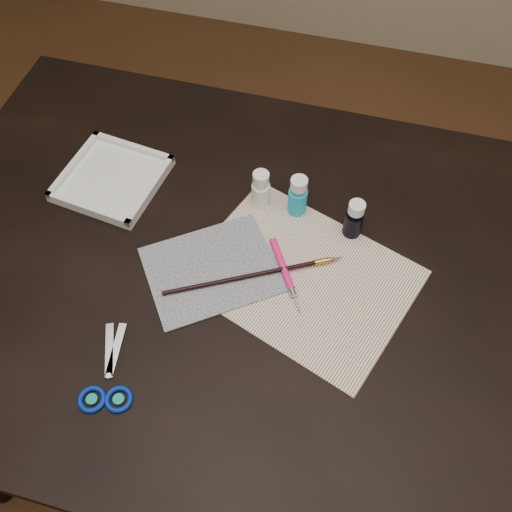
% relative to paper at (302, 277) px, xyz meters
% --- Properties ---
extents(ground, '(3.50, 3.50, 0.02)m').
position_rel_paper_xyz_m(ground, '(-0.08, -0.01, -0.76)').
color(ground, '#422614').
rests_on(ground, ground).
extents(table, '(1.30, 0.90, 0.75)m').
position_rel_paper_xyz_m(table, '(-0.08, -0.01, -0.38)').
color(table, black).
rests_on(table, ground).
extents(paper, '(0.44, 0.39, 0.00)m').
position_rel_paper_xyz_m(paper, '(0.00, 0.00, 0.00)').
color(paper, white).
rests_on(paper, table).
extents(canvas, '(0.29, 0.28, 0.00)m').
position_rel_paper_xyz_m(canvas, '(-0.16, -0.03, 0.00)').
color(canvas, black).
rests_on(canvas, paper).
extents(paint_bottle_white, '(0.04, 0.04, 0.09)m').
position_rel_paper_xyz_m(paint_bottle_white, '(-0.11, 0.14, 0.04)').
color(paint_bottle_white, white).
rests_on(paint_bottle_white, table).
extents(paint_bottle_cyan, '(0.04, 0.04, 0.09)m').
position_rel_paper_xyz_m(paint_bottle_cyan, '(-0.04, 0.14, 0.04)').
color(paint_bottle_cyan, '#15ACD1').
rests_on(paint_bottle_cyan, table).
extents(paint_bottle_navy, '(0.04, 0.04, 0.08)m').
position_rel_paper_xyz_m(paint_bottle_navy, '(0.07, 0.12, 0.04)').
color(paint_bottle_navy, black).
rests_on(paint_bottle_navy, table).
extents(paintbrush, '(0.29, 0.17, 0.01)m').
position_rel_paper_xyz_m(paintbrush, '(-0.08, -0.02, 0.01)').
color(paintbrush, black).
rests_on(paintbrush, canvas).
extents(craft_knife, '(0.09, 0.14, 0.01)m').
position_rel_paper_xyz_m(craft_knife, '(-0.03, -0.01, 0.01)').
color(craft_knife, '#EF1C76').
rests_on(craft_knife, paper).
extents(scissors, '(0.14, 0.19, 0.01)m').
position_rel_paper_xyz_m(scissors, '(-0.27, -0.25, 0.00)').
color(scissors, silver).
rests_on(scissors, table).
extents(palette_tray, '(0.21, 0.21, 0.02)m').
position_rel_paper_xyz_m(palette_tray, '(-0.41, 0.12, 0.01)').
color(palette_tray, white).
rests_on(palette_tray, table).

